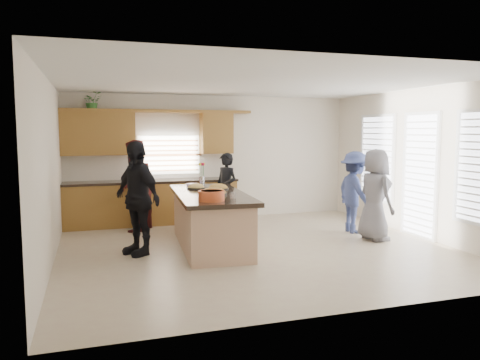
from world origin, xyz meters
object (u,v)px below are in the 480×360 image
object	(u,v)px
salad_bowl	(211,195)
woman_left_mid	(135,186)
woman_right_back	(355,192)
woman_left_front	(137,198)
woman_left_back	(226,189)
woman_right_front	(375,195)
island	(210,221)

from	to	relation	value
salad_bowl	woman_left_mid	xyz separation A→B (m)	(-0.90, 2.66, -0.12)
salad_bowl	woman_right_back	bearing A→B (deg)	20.53
woman_left_mid	woman_left_front	bearing A→B (deg)	24.64
woman_left_back	woman_left_mid	distance (m)	1.92
salad_bowl	woman_right_front	xyz separation A→B (m)	(3.22, 0.52, -0.19)
woman_right_front	island	bearing A→B (deg)	79.94
island	woman_right_back	xyz separation A→B (m)	(3.00, 0.27, 0.35)
woman_left_front	woman_right_back	xyz separation A→B (m)	(4.25, 0.38, -0.12)
island	woman_right_front	xyz separation A→B (m)	(3.01, -0.41, 0.39)
woman_right_back	woman_right_front	xyz separation A→B (m)	(0.01, -0.68, 0.04)
woman_left_back	woman_left_front	size ratio (longest dim) A/B	0.84
woman_right_back	woman_left_mid	bearing A→B (deg)	72.41
salad_bowl	woman_left_front	bearing A→B (deg)	141.18
salad_bowl	woman_left_front	xyz separation A→B (m)	(-1.03, 0.83, -0.11)
woman_left_back	woman_right_front	bearing A→B (deg)	16.70
woman_right_front	woman_left_front	bearing A→B (deg)	83.57
woman_left_mid	woman_left_front	world-z (taller)	woman_left_front
salad_bowl	woman_left_mid	distance (m)	2.81
salad_bowl	woman_right_front	bearing A→B (deg)	9.22
island	salad_bowl	world-z (taller)	salad_bowl
woman_right_back	woman_right_front	world-z (taller)	woman_right_front
island	woman_left_mid	bearing A→B (deg)	127.01
woman_left_back	woman_left_front	world-z (taller)	woman_left_front
woman_left_mid	woman_right_back	bearing A→B (deg)	99.14
island	woman_right_back	bearing A→B (deg)	9.36
island	woman_left_mid	world-z (taller)	woman_left_mid
woman_right_back	salad_bowl	bearing A→B (deg)	112.42
woman_left_mid	woman_right_back	xyz separation A→B (m)	(4.12, -1.46, -0.11)
salad_bowl	woman_left_back	bearing A→B (deg)	69.62
island	woman_right_back	distance (m)	3.04
woman_right_back	woman_right_front	distance (m)	0.68
woman_left_back	woman_right_front	xyz separation A→B (m)	(2.22, -2.19, 0.07)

